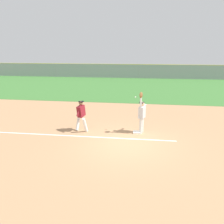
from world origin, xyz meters
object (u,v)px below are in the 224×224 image
at_px(parked_car_silver, 147,71).
at_px(parked_car_green, 91,71).
at_px(parked_car_red, 119,71).
at_px(runner, 81,114).
at_px(first_base, 137,132).
at_px(fielder, 142,113).
at_px(baseball, 135,97).
at_px(parked_car_blue, 176,72).

bearing_deg(parked_car_silver, parked_car_green, -173.34).
height_order(parked_car_red, parked_car_silver, same).
xyz_separation_m(runner, parked_car_red, (-0.92, 27.52, -0.32)).
relative_size(first_base, parked_car_silver, 0.08).
bearing_deg(fielder, baseball, -8.41).
bearing_deg(runner, parked_car_green, 119.70).
bearing_deg(baseball, parked_car_red, 97.97).
relative_size(first_base, parked_car_blue, 0.09).
bearing_deg(baseball, parked_car_silver, 88.27).
xyz_separation_m(baseball, parked_car_silver, (0.82, 27.28, -1.25)).
relative_size(baseball, parked_car_silver, 0.02).
bearing_deg(first_base, parked_car_blue, 78.42).
distance_m(runner, parked_car_green, 27.89).
distance_m(baseball, parked_car_red, 27.42).
relative_size(runner, baseball, 23.24).
xyz_separation_m(parked_car_red, parked_car_blue, (9.50, -0.16, 0.00)).
bearing_deg(runner, fielder, 21.03).
xyz_separation_m(runner, baseball, (2.88, 0.39, 0.93)).
bearing_deg(runner, parked_car_blue, 90.28).
relative_size(baseball, parked_car_blue, 0.02).
distance_m(parked_car_red, parked_car_blue, 9.50).
relative_size(fielder, parked_car_red, 0.51).
bearing_deg(parked_car_red, first_base, -78.28).
relative_size(first_base, baseball, 5.14).
bearing_deg(runner, parked_car_silver, 100.07).
height_order(runner, parked_car_red, runner).
xyz_separation_m(runner, parked_car_green, (-5.80, 27.28, -0.32)).
distance_m(baseball, parked_car_blue, 27.59).
bearing_deg(runner, parked_car_red, 109.60).
bearing_deg(parked_car_blue, parked_car_green, 179.14).
bearing_deg(parked_car_green, parked_car_red, 8.94).
bearing_deg(first_base, baseball, 116.18).
distance_m(baseball, parked_car_green, 28.28).
relative_size(parked_car_green, parked_car_red, 1.02).
height_order(runner, parked_car_silver, runner).
relative_size(parked_car_green, parked_car_silver, 1.01).
bearing_deg(runner, first_base, 20.30).
bearing_deg(baseball, runner, -172.25).
xyz_separation_m(parked_car_silver, parked_car_blue, (4.88, -0.31, 0.00)).
bearing_deg(parked_car_green, first_base, -65.90).
xyz_separation_m(fielder, parked_car_green, (-9.05, 27.09, -0.45)).
height_order(first_base, fielder, fielder).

